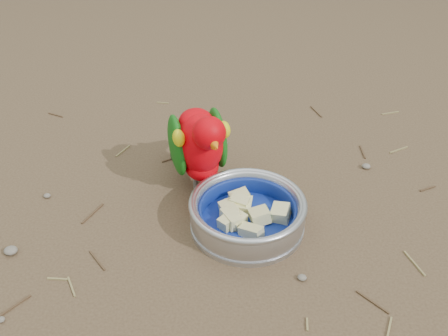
# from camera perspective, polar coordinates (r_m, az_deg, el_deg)

# --- Properties ---
(ground) EXTENTS (60.00, 60.00, 0.00)m
(ground) POSITION_cam_1_polar(r_m,az_deg,el_deg) (0.98, -1.27, -4.70)
(ground) COLOR brown
(food_bowl) EXTENTS (0.21, 0.21, 0.02)m
(food_bowl) POSITION_cam_1_polar(r_m,az_deg,el_deg) (0.93, 2.66, -6.34)
(food_bowl) COLOR #B2B2BA
(food_bowl) RESTS_ON ground
(bowl_wall) EXTENTS (0.21, 0.21, 0.04)m
(bowl_wall) POSITION_cam_1_polar(r_m,az_deg,el_deg) (0.91, 2.71, -4.92)
(bowl_wall) COLOR #B2B2BA
(bowl_wall) RESTS_ON food_bowl
(fruit_wedges) EXTENTS (0.13, 0.13, 0.03)m
(fruit_wedges) POSITION_cam_1_polar(r_m,az_deg,el_deg) (0.92, 2.70, -5.26)
(fruit_wedges) COLOR beige
(fruit_wedges) RESTS_ON food_bowl
(lory_parrot) EXTENTS (0.20, 0.26, 0.19)m
(lory_parrot) POSITION_cam_1_polar(r_m,az_deg,el_deg) (0.97, -2.74, 1.98)
(lory_parrot) COLOR #D00009
(lory_parrot) RESTS_ON ground
(ground_debris) EXTENTS (0.90, 0.80, 0.01)m
(ground_debris) POSITION_cam_1_polar(r_m,az_deg,el_deg) (0.98, 0.29, -4.41)
(ground_debris) COLOR olive
(ground_debris) RESTS_ON ground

